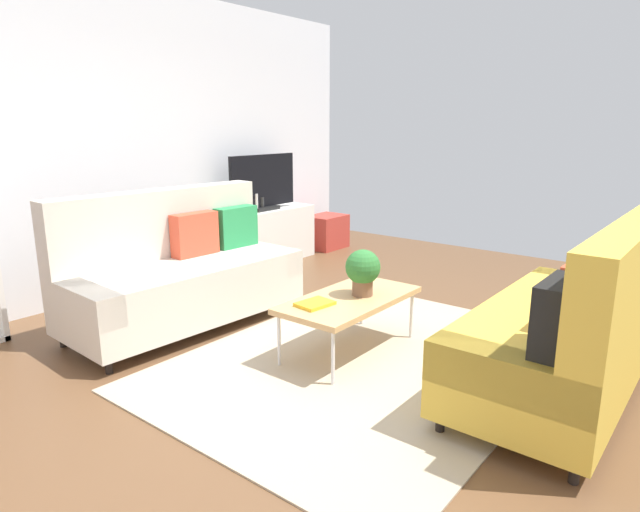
% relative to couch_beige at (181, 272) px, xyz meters
% --- Properties ---
extents(ground_plane, '(7.68, 7.68, 0.00)m').
position_rel_couch_beige_xyz_m(ground_plane, '(0.34, -1.55, -0.45)').
color(ground_plane, brown).
extents(wall_far, '(6.40, 0.12, 2.90)m').
position_rel_couch_beige_xyz_m(wall_far, '(0.34, 1.25, 1.00)').
color(wall_far, silver).
rests_on(wall_far, ground_plane).
extents(area_rug, '(2.90, 2.20, 0.01)m').
position_rel_couch_beige_xyz_m(area_rug, '(0.33, -1.62, -0.44)').
color(area_rug, tan).
rests_on(area_rug, ground_plane).
extents(couch_beige, '(1.94, 0.93, 1.10)m').
position_rel_couch_beige_xyz_m(couch_beige, '(0.00, 0.00, 0.00)').
color(couch_beige, beige).
rests_on(couch_beige, ground_plane).
extents(couch_green, '(1.90, 0.84, 1.10)m').
position_rel_couch_beige_xyz_m(couch_green, '(0.66, -2.84, 0.00)').
color(couch_green, gold).
rests_on(couch_green, ground_plane).
extents(coffee_table, '(1.10, 0.56, 0.42)m').
position_rel_couch_beige_xyz_m(coffee_table, '(0.38, -1.42, -0.05)').
color(coffee_table, tan).
rests_on(coffee_table, ground_plane).
extents(tv_console, '(1.40, 0.44, 0.64)m').
position_rel_couch_beige_xyz_m(tv_console, '(1.88, 0.91, -0.13)').
color(tv_console, silver).
rests_on(tv_console, ground_plane).
extents(tv, '(1.00, 0.20, 0.64)m').
position_rel_couch_beige_xyz_m(tv, '(1.88, 0.89, 0.51)').
color(tv, black).
rests_on(tv, tv_console).
extents(storage_trunk, '(0.52, 0.40, 0.44)m').
position_rel_couch_beige_xyz_m(storage_trunk, '(2.98, 0.81, -0.23)').
color(storage_trunk, '#B2382D').
rests_on(storage_trunk, ground_plane).
extents(potted_plant, '(0.25, 0.25, 0.34)m').
position_rel_couch_beige_xyz_m(potted_plant, '(0.47, -1.47, 0.16)').
color(potted_plant, brown).
rests_on(potted_plant, coffee_table).
extents(table_book_0, '(0.26, 0.21, 0.02)m').
position_rel_couch_beige_xyz_m(table_book_0, '(0.08, -1.34, -0.01)').
color(table_book_0, gold).
rests_on(table_book_0, coffee_table).
extents(vase_0, '(0.10, 0.10, 0.13)m').
position_rel_couch_beige_xyz_m(vase_0, '(1.30, 0.96, 0.26)').
color(vase_0, '#33B29E').
rests_on(vase_0, tv_console).
extents(vase_1, '(0.11, 0.11, 0.16)m').
position_rel_couch_beige_xyz_m(vase_1, '(1.47, 0.96, 0.28)').
color(vase_1, '#4C72B2').
rests_on(vase_1, tv_console).
extents(bottle_0, '(0.06, 0.06, 0.20)m').
position_rel_couch_beige_xyz_m(bottle_0, '(1.64, 0.87, 0.29)').
color(bottle_0, orange).
rests_on(bottle_0, tv_console).
extents(bottle_1, '(0.04, 0.04, 0.21)m').
position_rel_couch_beige_xyz_m(bottle_1, '(1.75, 0.87, 0.30)').
color(bottle_1, silver).
rests_on(bottle_1, tv_console).
extents(bottle_2, '(0.05, 0.05, 0.16)m').
position_rel_couch_beige_xyz_m(bottle_2, '(1.84, 0.87, 0.27)').
color(bottle_2, '#262626').
rests_on(bottle_2, tv_console).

